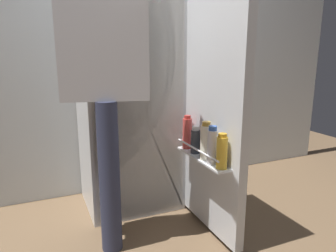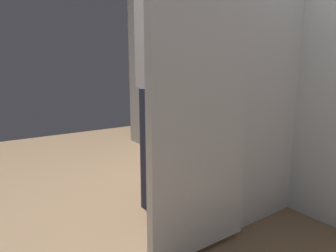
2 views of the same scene
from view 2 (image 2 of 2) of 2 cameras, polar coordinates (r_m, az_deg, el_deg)
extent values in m
plane|color=brown|center=(2.08, 0.70, -18.19)|extent=(6.35, 6.35, 0.00)
cube|color=silver|center=(2.45, 18.74, 18.24)|extent=(4.40, 0.10, 2.69)
cube|color=silver|center=(2.18, 12.46, 5.19)|extent=(0.67, 0.58, 1.60)
cube|color=white|center=(1.98, 6.79, 4.80)|extent=(0.63, 0.01, 1.56)
cube|color=white|center=(2.01, 7.75, 3.93)|extent=(0.59, 0.09, 0.01)
cube|color=silver|center=(1.50, 6.67, 2.79)|extent=(0.06, 0.64, 1.54)
cube|color=white|center=(1.62, 4.68, -7.29)|extent=(0.09, 0.52, 0.01)
cylinder|color=silver|center=(1.63, 3.81, -4.89)|extent=(0.01, 0.50, 0.01)
cylinder|color=#EDE5CC|center=(1.56, 3.52, -3.75)|extent=(0.07, 0.07, 0.21)
cylinder|color=#B78933|center=(1.54, 3.57, 0.45)|extent=(0.05, 0.05, 0.03)
cylinder|color=gold|center=(1.47, -1.63, -5.26)|extent=(0.06, 0.06, 0.18)
cylinder|color=#BC8419|center=(1.44, -1.65, -1.44)|extent=(0.05, 0.05, 0.02)
cylinder|color=#333842|center=(1.65, 7.22, -4.03)|extent=(0.06, 0.06, 0.15)
cylinder|color=silver|center=(1.63, 7.29, -1.05)|extent=(0.05, 0.05, 0.03)
cylinder|color=#DB4C47|center=(1.72, 10.21, -2.57)|extent=(0.06, 0.06, 0.20)
cylinder|color=#B22D28|center=(1.70, 10.34, 1.11)|extent=(0.04, 0.04, 0.02)
cylinder|color=white|center=(1.52, 0.89, -4.33)|extent=(0.06, 0.06, 0.20)
cylinder|color=#335BB2|center=(1.50, 0.90, -0.18)|extent=(0.05, 0.05, 0.03)
cylinder|color=#2D334C|center=(2.17, 0.35, -4.22)|extent=(0.12, 0.12, 0.89)
cylinder|color=#2D334C|center=(2.12, -3.94, -4.63)|extent=(0.12, 0.12, 0.89)
cube|color=silver|center=(2.07, -1.90, 16.20)|extent=(0.51, 0.33, 0.63)
cylinder|color=silver|center=(2.15, 4.25, 15.40)|extent=(0.08, 0.08, 0.59)
camera|label=1|loc=(2.19, -51.77, 9.93)|focal=33.19mm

